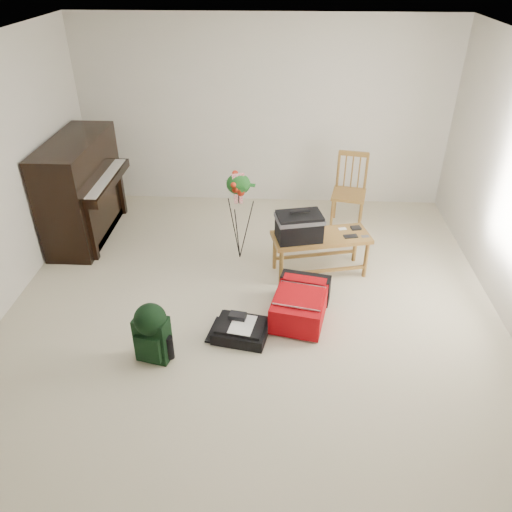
# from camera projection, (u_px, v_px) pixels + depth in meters

# --- Properties ---
(floor) EXTENTS (5.00, 5.50, 0.01)m
(floor) POSITION_uv_depth(u_px,v_px,m) (251.00, 317.00, 5.02)
(floor) COLOR beige
(floor) RESTS_ON ground
(ceiling) EXTENTS (5.00, 5.50, 0.01)m
(ceiling) POSITION_uv_depth(u_px,v_px,m) (250.00, 53.00, 3.69)
(ceiling) COLOR white
(ceiling) RESTS_ON wall_back
(wall_back) EXTENTS (5.00, 0.04, 2.50)m
(wall_back) POSITION_uv_depth(u_px,v_px,m) (263.00, 114.00, 6.68)
(wall_back) COLOR beige
(wall_back) RESTS_ON floor
(piano) EXTENTS (0.71, 1.50, 1.25)m
(piano) POSITION_uv_depth(u_px,v_px,m) (83.00, 191.00, 6.15)
(piano) COLOR black
(piano) RESTS_ON floor
(bench) EXTENTS (1.13, 0.66, 0.82)m
(bench) POSITION_uv_depth(u_px,v_px,m) (305.00, 228.00, 5.40)
(bench) COLOR olive
(bench) RESTS_ON floor
(dining_chair) EXTENTS (0.49, 0.49, 0.96)m
(dining_chair) POSITION_uv_depth(u_px,v_px,m) (349.00, 192.00, 6.44)
(dining_chair) COLOR olive
(dining_chair) RESTS_ON floor
(red_suitcase) EXTENTS (0.62, 0.82, 0.31)m
(red_suitcase) POSITION_uv_depth(u_px,v_px,m) (300.00, 300.00, 4.98)
(red_suitcase) COLOR red
(red_suitcase) RESTS_ON floor
(black_duffel) EXTENTS (0.56, 0.48, 0.21)m
(black_duffel) POSITION_uv_depth(u_px,v_px,m) (241.00, 329.00, 4.74)
(black_duffel) COLOR black
(black_duffel) RESTS_ON floor
(green_backpack) EXTENTS (0.33, 0.30, 0.58)m
(green_backpack) POSITION_uv_depth(u_px,v_px,m) (152.00, 330.00, 4.36)
(green_backpack) COLOR black
(green_backpack) RESTS_ON floor
(flower_stand) EXTENTS (0.44, 0.44, 1.10)m
(flower_stand) POSITION_uv_depth(u_px,v_px,m) (239.00, 217.00, 5.70)
(flower_stand) COLOR black
(flower_stand) RESTS_ON floor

